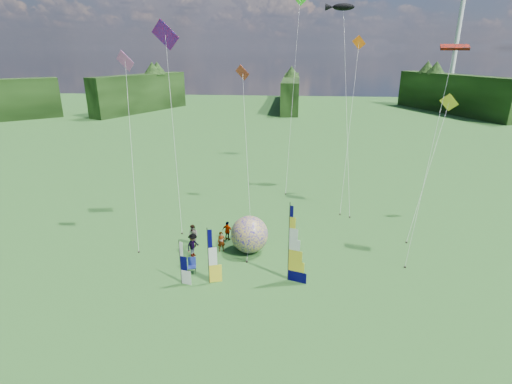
# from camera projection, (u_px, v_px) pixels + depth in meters

# --- Properties ---
(ground) EXTENTS (220.00, 220.00, 0.00)m
(ground) POSITION_uv_depth(u_px,v_px,m) (266.00, 301.00, 23.95)
(ground) COLOR #3C7630
(ground) RESTS_ON ground
(treeline_ring) EXTENTS (210.00, 210.00, 8.00)m
(treeline_ring) POSITION_uv_depth(u_px,v_px,m) (267.00, 241.00, 22.59)
(treeline_ring) COLOR #335C20
(treeline_ring) RESTS_ON ground
(turbine_right) EXTENTS (8.00, 1.20, 30.00)m
(turbine_right) POSITION_uv_depth(u_px,v_px,m) (456.00, 45.00, 110.19)
(turbine_right) COLOR silver
(turbine_right) RESTS_ON ground
(feather_banner_main) EXTENTS (1.38, 0.51, 5.26)m
(feather_banner_main) POSITION_uv_depth(u_px,v_px,m) (289.00, 244.00, 25.25)
(feather_banner_main) COLOR #040146
(feather_banner_main) RESTS_ON ground
(side_banner_left) EXTENTS (1.03, 0.39, 3.78)m
(side_banner_left) POSITION_uv_depth(u_px,v_px,m) (208.00, 257.00, 25.18)
(side_banner_left) COLOR yellow
(side_banner_left) RESTS_ON ground
(side_banner_far) EXTENTS (0.89, 0.30, 2.99)m
(side_banner_far) POSITION_uv_depth(u_px,v_px,m) (180.00, 263.00, 25.26)
(side_banner_far) COLOR white
(side_banner_far) RESTS_ON ground
(bol_inflatable) EXTENTS (3.56, 3.56, 2.77)m
(bol_inflatable) POSITION_uv_depth(u_px,v_px,m) (249.00, 234.00, 29.37)
(bol_inflatable) COLOR #180A8C
(bol_inflatable) RESTS_ON ground
(spectator_a) EXTENTS (0.66, 0.55, 1.56)m
(spectator_a) POSITION_uv_depth(u_px,v_px,m) (221.00, 242.00, 29.60)
(spectator_a) COLOR #66594C
(spectator_a) RESTS_ON ground
(spectator_b) EXTENTS (0.93, 0.81, 1.73)m
(spectator_b) POSITION_uv_depth(u_px,v_px,m) (193.00, 236.00, 30.35)
(spectator_b) COLOR #66594C
(spectator_b) RESTS_ON ground
(spectator_c) EXTENTS (0.90, 1.23, 1.79)m
(spectator_c) POSITION_uv_depth(u_px,v_px,m) (193.00, 245.00, 28.83)
(spectator_c) COLOR #66594C
(spectator_c) RESTS_ON ground
(spectator_d) EXTENTS (1.00, 0.70, 1.57)m
(spectator_d) POSITION_uv_depth(u_px,v_px,m) (228.00, 231.00, 31.32)
(spectator_d) COLOR #66594C
(spectator_d) RESTS_ON ground
(camp_chair) EXTENTS (0.71, 0.71, 1.03)m
(camp_chair) POSITION_uv_depth(u_px,v_px,m) (192.00, 266.00, 26.82)
(camp_chair) COLOR navy
(camp_chair) RESTS_ON ground
(kite_whale) EXTENTS (8.80, 15.56, 19.76)m
(kite_whale) POSITION_uv_depth(u_px,v_px,m) (347.00, 97.00, 38.29)
(kite_whale) COLOR black
(kite_whale) RESTS_ON ground
(kite_rainbow_delta) EXTENTS (9.63, 13.32, 17.61)m
(kite_rainbow_delta) POSITION_uv_depth(u_px,v_px,m) (173.00, 118.00, 33.31)
(kite_rainbow_delta) COLOR red
(kite_rainbow_delta) RESTS_ON ground
(kite_parafoil) EXTENTS (10.18, 11.60, 16.25)m
(kite_parafoil) POSITION_uv_depth(u_px,v_px,m) (432.00, 143.00, 27.45)
(kite_parafoil) COLOR #B51000
(kite_parafoil) RESTS_ON ground
(small_kite_red) EXTENTS (8.12, 11.68, 13.35)m
(small_kite_red) POSITION_uv_depth(u_px,v_px,m) (246.00, 135.00, 37.35)
(small_kite_red) COLOR red
(small_kite_red) RESTS_ON ground
(small_kite_orange) EXTENTS (5.29, 11.25, 15.97)m
(small_kite_orange) POSITION_uv_depth(u_px,v_px,m) (350.00, 119.00, 37.57)
(small_kite_orange) COLOR #FE620D
(small_kite_orange) RESTS_ON ground
(small_kite_yellow) EXTENTS (8.33, 11.07, 11.20)m
(small_kite_yellow) POSITION_uv_depth(u_px,v_px,m) (430.00, 161.00, 32.53)
(small_kite_yellow) COLOR yellow
(small_kite_yellow) RESTS_ON ground
(small_kite_pink) EXTENTS (8.32, 11.32, 14.76)m
(small_kite_pink) POSITION_uv_depth(u_px,v_px,m) (131.00, 144.00, 30.65)
(small_kite_pink) COLOR #F75DC2
(small_kite_pink) RESTS_ON ground
(small_kite_green) EXTENTS (5.17, 12.68, 20.56)m
(small_kite_green) POSITION_uv_depth(u_px,v_px,m) (293.00, 88.00, 42.58)
(small_kite_green) COLOR #33CC1F
(small_kite_green) RESTS_ON ground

